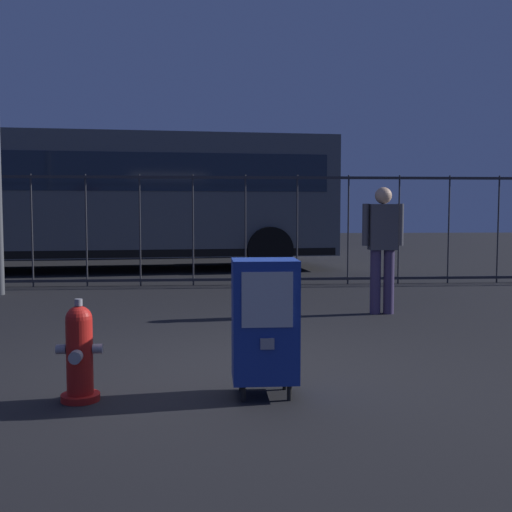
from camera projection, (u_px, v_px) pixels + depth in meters
name	position (u px, v px, depth m)	size (l,w,h in m)	color
ground_plane	(232.00, 371.00, 5.45)	(60.00, 60.00, 0.00)	black
fire_hydrant	(79.00, 353.00, 4.59)	(0.33, 0.32, 0.75)	red
newspaper_box_primary	(265.00, 320.00, 4.70)	(0.48, 0.42, 1.02)	black
pedestrian	(383.00, 242.00, 8.35)	(0.55, 0.22, 1.67)	#382D51
fence_barrier	(219.00, 229.00, 11.49)	(18.03, 0.04, 2.00)	#2D2D33
bus_near	(98.00, 194.00, 14.23)	(10.69, 3.56, 3.00)	#4C5156
bus_far	(83.00, 198.00, 18.77)	(10.51, 2.81, 3.00)	beige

